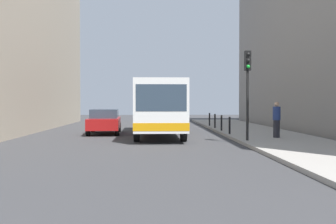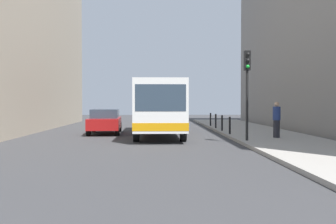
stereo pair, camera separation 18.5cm
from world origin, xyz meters
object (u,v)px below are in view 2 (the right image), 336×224
car_beside_bus (105,121)px  car_behind_bus (165,115)px  bollard_farthest (211,119)px  pedestrian_near_signal (277,120)px  bollard_mid (222,123)px  bus (158,105)px  bollard_far (216,121)px  traffic_light (247,78)px  bollard_near (230,125)px

car_beside_bus → car_behind_bus: bearing=-112.9°
bollard_farthest → pedestrian_near_signal: (1.89, -10.18, 0.41)m
bollard_mid → bollard_farthest: (0.00, 5.23, 0.00)m
car_behind_bus → bollard_mid: (3.32, -10.19, -0.16)m
bus → bollard_mid: bearing=-162.8°
bollard_mid → bollard_far: (0.00, 2.62, 0.00)m
car_beside_bus → bollard_farthest: bearing=-145.3°
traffic_light → bollard_near: (-0.10, 3.76, -2.38)m
car_behind_bus → traffic_light: size_ratio=1.09×
traffic_light → bollard_farthest: bearing=90.5°
bollard_farthest → pedestrian_near_signal: size_ratio=0.54×
bollard_far → bollard_farthest: size_ratio=1.00×
bollard_near → bollard_farthest: (0.00, 7.85, 0.00)m
bus → bollard_farthest: bearing=-121.8°
bus → car_behind_bus: bearing=-93.7°
pedestrian_near_signal → bus: bearing=112.1°
car_beside_bus → pedestrian_near_signal: pedestrian_near_signal is taller
traffic_light → pedestrian_near_signal: size_ratio=2.31×
bus → bollard_near: 4.29m
bollard_near → bollard_farthest: same height
car_behind_bus → pedestrian_near_signal: bearing=111.2°
bus → traffic_light: size_ratio=2.69×
car_behind_bus → bollard_farthest: size_ratio=4.70×
car_beside_bus → car_behind_bus: 11.11m
bollard_farthest → bollard_near: bearing=-90.0°
bollard_mid → pedestrian_near_signal: bearing=-69.1°
bollard_near → bollard_mid: same height
bollard_near → bollard_farthest: 7.85m
car_beside_bus → bus: bearing=159.6°
bus → car_beside_bus: size_ratio=2.46×
traffic_light → bollard_far: 9.30m
car_behind_bus → pedestrian_near_signal: 16.01m
car_behind_bus → bollard_farthest: car_behind_bus is taller
bus → bollard_near: size_ratio=11.63×
bollard_near → bollard_far: (0.00, 5.23, 0.00)m
bollard_far → traffic_light: bearing=-89.4°
car_behind_bus → traffic_light: traffic_light is taller
car_behind_bus → pedestrian_near_signal: size_ratio=2.52×
bollard_far → bollard_farthest: bearing=90.0°
pedestrian_near_signal → bollard_farthest: bearing=65.0°
bollard_near → bollard_farthest: size_ratio=1.00×
car_beside_bus → traffic_light: size_ratio=1.09×
traffic_light → bollard_near: 4.45m
car_behind_bus → bollard_mid: 10.72m
bollard_mid → bollard_farthest: 5.23m
bus → bollard_farthest: 7.66m
bollard_mid → bollard_far: bearing=90.0°
bus → pedestrian_near_signal: (5.82, -3.69, -0.69)m
bus → bollard_far: (3.92, 3.87, -1.10)m
bus → car_behind_bus: 11.50m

